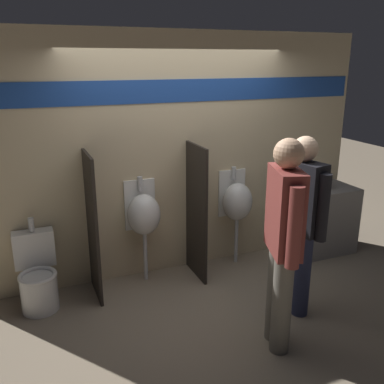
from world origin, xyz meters
name	(u,v)px	position (x,y,z in m)	size (l,w,h in m)	color
ground_plane	(198,288)	(0.00, 0.00, 0.00)	(16.00, 16.00, 0.00)	gray
display_wall	(177,155)	(0.00, 0.60, 1.36)	(4.58, 0.07, 2.70)	beige
sink_counter	(318,220)	(1.80, 0.29, 0.43)	(0.89, 0.55, 0.85)	gray
sink_basin	(315,183)	(1.75, 0.35, 0.91)	(0.40, 0.40, 0.26)	white
cell_phone	(309,192)	(1.53, 0.18, 0.86)	(0.07, 0.14, 0.01)	black
divider_near_counter	(93,227)	(-1.04, 0.30, 0.76)	(0.03, 0.55, 1.53)	#28231E
divider_mid	(196,212)	(0.11, 0.30, 0.76)	(0.03, 0.55, 1.53)	#28231E
urinal_near_counter	(144,214)	(-0.47, 0.42, 0.78)	(0.37, 0.32, 1.18)	silver
urinal_far	(237,202)	(0.68, 0.42, 0.78)	(0.37, 0.32, 1.18)	silver
toilet	(38,277)	(-1.62, 0.30, 0.32)	(0.40, 0.54, 0.89)	white
person_in_vest	(283,238)	(0.26, -1.15, 1.01)	(0.34, 0.61, 1.82)	#666056
person_with_lanyard	(300,219)	(0.71, -0.75, 0.96)	(0.27, 0.60, 1.75)	#282D4C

